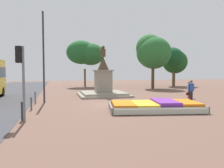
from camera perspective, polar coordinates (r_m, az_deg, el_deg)
name	(u,v)px	position (r m, az deg, el deg)	size (l,w,h in m)	color
ground_plane	(120,105)	(16.25, 2.19, -5.44)	(89.44, 89.44, 0.00)	brown
flower_planter	(156,106)	(14.12, 11.41, -5.75)	(6.15, 3.96, 0.64)	#38281C
statue_monument	(103,85)	(22.07, -2.31, -0.33)	(4.92, 4.92, 5.06)	gray
traffic_light_near_crossing	(21,69)	(11.35, -22.67, 3.59)	(0.42, 0.30, 3.68)	slate
banner_pole	(44,55)	(18.05, -17.45, 7.36)	(0.14, 0.75, 7.13)	#2D2D33
pedestrian_with_handbag	(191,89)	(18.81, 19.91, -1.35)	(0.73, 0.26, 1.78)	black
pedestrian_near_planter	(189,89)	(21.34, 19.40, -1.19)	(0.42, 0.44, 1.53)	red
kerb_bollard_south	(22,110)	(11.87, -22.35, -6.38)	(0.16, 0.16, 0.99)	#2D2D33
kerb_bollard_mid_a	(31,103)	(14.94, -20.33, -4.71)	(0.12, 0.12, 0.84)	#4C5156
kerb_bollard_mid_b	(35,97)	(17.92, -19.41, -3.19)	(0.14, 0.14, 0.96)	slate
park_tree_far_left	(174,60)	(38.15, 15.78, 6.06)	(5.13, 4.72, 6.42)	brown
park_tree_behind_statue	(86,53)	(35.73, -6.82, 7.95)	(6.08, 4.75, 7.43)	brown
park_tree_far_right	(152,51)	(32.61, 10.49, 8.40)	(4.94, 5.22, 7.88)	#4C3823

